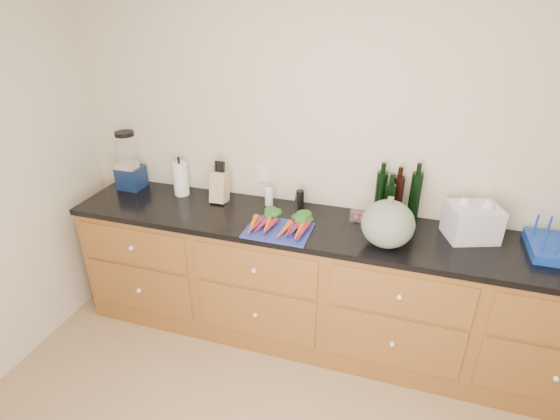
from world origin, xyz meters
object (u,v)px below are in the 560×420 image
(cutting_board, at_px, (278,230))
(squash, at_px, (388,224))
(knife_block, at_px, (220,187))
(carrots, at_px, (281,223))
(tomato_box, at_px, (364,214))
(paper_towel, at_px, (181,179))
(blender_appliance, at_px, (129,164))

(cutting_board, bearing_deg, squash, 3.17)
(squash, bearing_deg, knife_block, 167.61)
(carrots, xyz_separation_m, squash, (0.66, -0.01, 0.11))
(tomato_box, bearing_deg, cutting_board, -146.07)
(cutting_board, distance_m, knife_block, 0.62)
(squash, relative_size, tomato_box, 1.95)
(paper_towel, height_order, tomato_box, paper_towel)
(paper_towel, relative_size, tomato_box, 1.53)
(carrots, height_order, blender_appliance, blender_appliance)
(cutting_board, xyz_separation_m, squash, (0.66, 0.04, 0.14))
(paper_towel, bearing_deg, squash, -10.56)
(squash, height_order, paper_towel, squash)
(cutting_board, height_order, squash, squash)
(cutting_board, xyz_separation_m, blender_appliance, (-1.28, 0.32, 0.19))
(carrots, relative_size, paper_towel, 1.67)
(paper_towel, bearing_deg, blender_appliance, -179.68)
(cutting_board, distance_m, carrots, 0.06)
(cutting_board, height_order, knife_block, knife_block)
(paper_towel, relative_size, knife_block, 1.12)
(squash, distance_m, paper_towel, 1.55)
(squash, distance_m, blender_appliance, 1.97)
(squash, bearing_deg, blender_appliance, 171.79)
(tomato_box, bearing_deg, carrots, -149.98)
(blender_appliance, bearing_deg, squash, -8.21)
(knife_block, bearing_deg, carrots, -25.33)
(blender_appliance, height_order, knife_block, blender_appliance)
(carrots, distance_m, blender_appliance, 1.32)
(knife_block, bearing_deg, paper_towel, 176.44)
(squash, distance_m, tomato_box, 0.36)
(paper_towel, distance_m, tomato_box, 1.35)
(blender_appliance, relative_size, tomato_box, 2.74)
(squash, bearing_deg, cutting_board, -176.83)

